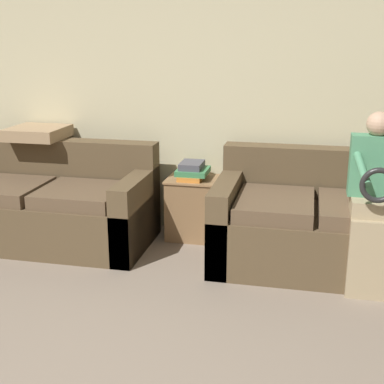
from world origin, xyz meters
name	(u,v)px	position (x,y,z in m)	size (l,w,h in m)	color
wall_back	(191,86)	(0.00, 3.28, 1.27)	(6.77, 0.06, 2.55)	beige
couch_main	(355,227)	(1.39, 2.70, 0.31)	(2.10, 0.96, 0.84)	brown
couch_side	(51,206)	(-1.09, 2.69, 0.30)	(1.69, 0.86, 0.82)	brown
child_left_seated	(374,198)	(1.45, 2.31, 0.66)	(0.34, 0.37, 1.22)	tan
side_shelf	(193,207)	(0.07, 3.03, 0.27)	(0.44, 0.39, 0.53)	olive
book_stack	(192,171)	(0.06, 3.02, 0.59)	(0.26, 0.30, 0.14)	orange
throw_pillow	(38,133)	(-1.31, 2.98, 0.87)	(0.47, 0.47, 0.10)	#A38460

